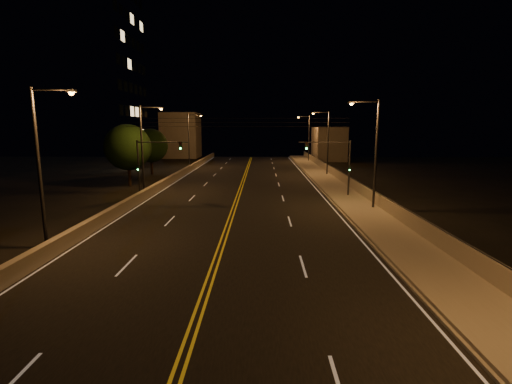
{
  "coord_description": "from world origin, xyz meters",
  "views": [
    {
      "loc": [
        2.38,
        -7.4,
        6.99
      ],
      "look_at": [
        2.0,
        18.0,
        2.5
      ],
      "focal_mm": 26.0,
      "sensor_mm": 36.0,
      "label": 1
    }
  ],
  "objects_px": {
    "streetlight_3": "(308,135)",
    "tree_1": "(151,146)",
    "traffic_signal_right": "(339,161)",
    "building_tower": "(61,77)",
    "streetlight_2": "(326,139)",
    "streetlight_4": "(43,158)",
    "streetlight_5": "(144,143)",
    "traffic_signal_left": "(149,161)",
    "tree_0": "(128,147)",
    "streetlight_1": "(373,148)",
    "streetlight_6": "(190,137)"
  },
  "relations": [
    {
      "from": "traffic_signal_left",
      "to": "building_tower",
      "type": "xyz_separation_m",
      "value": [
        -22.25,
        27.02,
        11.48
      ]
    },
    {
      "from": "streetlight_2",
      "to": "traffic_signal_right",
      "type": "xyz_separation_m",
      "value": [
        -1.57,
        -16.7,
        -1.63
      ]
    },
    {
      "from": "streetlight_5",
      "to": "traffic_signal_right",
      "type": "relative_size",
      "value": 1.6
    },
    {
      "from": "streetlight_2",
      "to": "tree_1",
      "type": "bearing_deg",
      "value": 176.36
    },
    {
      "from": "streetlight_6",
      "to": "traffic_signal_right",
      "type": "distance_m",
      "value": 34.34
    },
    {
      "from": "streetlight_3",
      "to": "streetlight_6",
      "type": "bearing_deg",
      "value": -155.01
    },
    {
      "from": "streetlight_6",
      "to": "traffic_signal_left",
      "type": "height_order",
      "value": "streetlight_6"
    },
    {
      "from": "streetlight_3",
      "to": "tree_1",
      "type": "distance_m",
      "value": 32.18
    },
    {
      "from": "streetlight_4",
      "to": "tree_1",
      "type": "bearing_deg",
      "value": 96.77
    },
    {
      "from": "streetlight_4",
      "to": "tree_1",
      "type": "xyz_separation_m",
      "value": [
        -4.04,
        34.01,
        -1.04
      ]
    },
    {
      "from": "streetlight_1",
      "to": "streetlight_6",
      "type": "relative_size",
      "value": 1.0
    },
    {
      "from": "streetlight_1",
      "to": "tree_0",
      "type": "relative_size",
      "value": 1.25
    },
    {
      "from": "building_tower",
      "to": "tree_0",
      "type": "distance_m",
      "value": 28.57
    },
    {
      "from": "streetlight_1",
      "to": "streetlight_6",
      "type": "xyz_separation_m",
      "value": [
        -21.44,
        33.63,
        0.0
      ]
    },
    {
      "from": "tree_1",
      "to": "building_tower",
      "type": "bearing_deg",
      "value": 152.97
    },
    {
      "from": "streetlight_2",
      "to": "traffic_signal_left",
      "type": "height_order",
      "value": "streetlight_2"
    },
    {
      "from": "traffic_signal_right",
      "to": "tree_0",
      "type": "bearing_deg",
      "value": 162.88
    },
    {
      "from": "traffic_signal_left",
      "to": "tree_0",
      "type": "distance_m",
      "value": 8.57
    },
    {
      "from": "streetlight_2",
      "to": "streetlight_4",
      "type": "relative_size",
      "value": 1.0
    },
    {
      "from": "traffic_signal_left",
      "to": "tree_1",
      "type": "distance_m",
      "value": 19.06
    },
    {
      "from": "streetlight_2",
      "to": "streetlight_5",
      "type": "xyz_separation_m",
      "value": [
        -21.44,
        -14.09,
        0.0
      ]
    },
    {
      "from": "streetlight_6",
      "to": "tree_0",
      "type": "bearing_deg",
      "value": -99.35
    },
    {
      "from": "traffic_signal_right",
      "to": "building_tower",
      "type": "height_order",
      "value": "building_tower"
    },
    {
      "from": "streetlight_2",
      "to": "traffic_signal_right",
      "type": "bearing_deg",
      "value": -95.36
    },
    {
      "from": "tree_0",
      "to": "streetlight_3",
      "type": "bearing_deg",
      "value": 51.07
    },
    {
      "from": "tree_0",
      "to": "tree_1",
      "type": "distance_m",
      "value": 11.17
    },
    {
      "from": "streetlight_4",
      "to": "streetlight_1",
      "type": "bearing_deg",
      "value": 25.04
    },
    {
      "from": "streetlight_1",
      "to": "streetlight_5",
      "type": "relative_size",
      "value": 1.0
    },
    {
      "from": "traffic_signal_left",
      "to": "tree_0",
      "type": "relative_size",
      "value": 0.78
    },
    {
      "from": "streetlight_1",
      "to": "traffic_signal_right",
      "type": "bearing_deg",
      "value": 105.44
    },
    {
      "from": "tree_0",
      "to": "tree_1",
      "type": "height_order",
      "value": "tree_0"
    },
    {
      "from": "streetlight_2",
      "to": "tree_0",
      "type": "xyz_separation_m",
      "value": [
        -24.86,
        -9.53,
        -0.66
      ]
    },
    {
      "from": "streetlight_1",
      "to": "streetlight_5",
      "type": "xyz_separation_m",
      "value": [
        -21.44,
        8.29,
        0.0
      ]
    },
    {
      "from": "streetlight_4",
      "to": "tree_1",
      "type": "height_order",
      "value": "streetlight_4"
    },
    {
      "from": "streetlight_3",
      "to": "streetlight_4",
      "type": "height_order",
      "value": "same"
    },
    {
      "from": "streetlight_1",
      "to": "streetlight_2",
      "type": "xyz_separation_m",
      "value": [
        0.0,
        22.37,
        0.0
      ]
    },
    {
      "from": "streetlight_3",
      "to": "building_tower",
      "type": "bearing_deg",
      "value": -165.58
    },
    {
      "from": "streetlight_4",
      "to": "streetlight_3",
      "type": "bearing_deg",
      "value": 68.21
    },
    {
      "from": "traffic_signal_left",
      "to": "tree_1",
      "type": "xyz_separation_m",
      "value": [
        -5.2,
        18.32,
        0.6
      ]
    },
    {
      "from": "streetlight_1",
      "to": "tree_1",
      "type": "bearing_deg",
      "value": 136.72
    },
    {
      "from": "building_tower",
      "to": "streetlight_3",
      "type": "bearing_deg",
      "value": 14.42
    },
    {
      "from": "streetlight_2",
      "to": "tree_1",
      "type": "xyz_separation_m",
      "value": [
        -25.48,
        1.62,
        -1.04
      ]
    },
    {
      "from": "tree_1",
      "to": "streetlight_5",
      "type": "bearing_deg",
      "value": -75.59
    },
    {
      "from": "streetlight_6",
      "to": "tree_0",
      "type": "height_order",
      "value": "streetlight_6"
    },
    {
      "from": "building_tower",
      "to": "tree_1",
      "type": "distance_m",
      "value": 22.01
    },
    {
      "from": "traffic_signal_left",
      "to": "streetlight_6",
      "type": "bearing_deg",
      "value": 92.39
    },
    {
      "from": "streetlight_1",
      "to": "streetlight_6",
      "type": "height_order",
      "value": "same"
    },
    {
      "from": "streetlight_5",
      "to": "streetlight_1",
      "type": "bearing_deg",
      "value": -21.13
    },
    {
      "from": "streetlight_3",
      "to": "tree_1",
      "type": "height_order",
      "value": "streetlight_3"
    },
    {
      "from": "traffic_signal_right",
      "to": "tree_1",
      "type": "relative_size",
      "value": 0.85
    }
  ]
}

